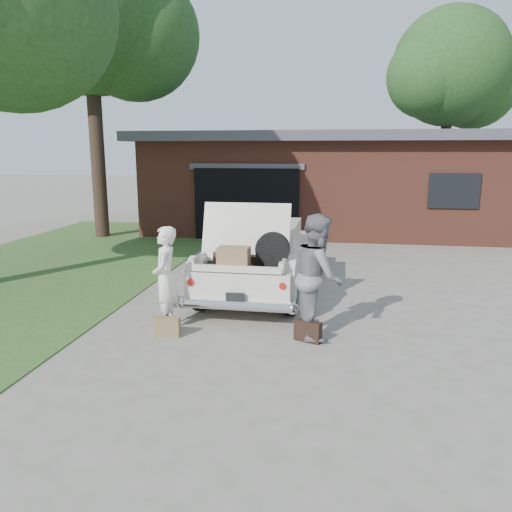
# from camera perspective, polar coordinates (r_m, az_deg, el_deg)

# --- Properties ---
(ground) EXTENTS (90.00, 90.00, 0.00)m
(ground) POSITION_cam_1_polar(r_m,az_deg,el_deg) (7.58, -0.74, -9.10)
(ground) COLOR gray
(ground) RESTS_ON ground
(grass_strip) EXTENTS (6.00, 16.00, 0.02)m
(grass_strip) POSITION_cam_1_polar(r_m,az_deg,el_deg) (12.33, -24.15, -1.81)
(grass_strip) COLOR #2D4C1E
(grass_strip) RESTS_ON ground
(house) EXTENTS (12.80, 7.80, 3.30)m
(house) POSITION_cam_1_polar(r_m,az_deg,el_deg) (18.47, 8.56, 8.58)
(house) COLOR brown
(house) RESTS_ON ground
(tree_back) EXTENTS (6.06, 5.27, 9.60)m
(tree_back) POSITION_cam_1_polar(r_m,az_deg,el_deg) (17.05, -18.35, 24.77)
(tree_back) COLOR #38281E
(tree_back) RESTS_ON ground
(tree_right) EXTENTS (5.68, 4.94, 8.66)m
(tree_right) POSITION_cam_1_polar(r_m,az_deg,el_deg) (24.08, 21.51, 18.82)
(tree_right) COLOR #38281E
(tree_right) RESTS_ON ground
(sedan) EXTENTS (1.83, 4.59, 1.85)m
(sedan) POSITION_cam_1_polar(r_m,az_deg,el_deg) (9.87, 0.33, -0.03)
(sedan) COLOR silver
(sedan) RESTS_ON ground
(woman_left) EXTENTS (0.48, 0.64, 1.60)m
(woman_left) POSITION_cam_1_polar(r_m,az_deg,el_deg) (7.82, -10.33, -2.48)
(woman_left) COLOR white
(woman_left) RESTS_ON ground
(woman_right) EXTENTS (0.84, 1.00, 1.84)m
(woman_right) POSITION_cam_1_polar(r_m,az_deg,el_deg) (7.41, 7.09, -2.24)
(woman_right) COLOR slate
(woman_right) RESTS_ON ground
(suitcase_left) EXTENTS (0.39, 0.13, 0.30)m
(suitcase_left) POSITION_cam_1_polar(r_m,az_deg,el_deg) (7.63, -10.12, -7.97)
(suitcase_left) COLOR olive
(suitcase_left) RESTS_ON ground
(suitcase_right) EXTENTS (0.42, 0.28, 0.31)m
(suitcase_right) POSITION_cam_1_polar(r_m,az_deg,el_deg) (7.36, 5.95, -8.54)
(suitcase_right) COLOR black
(suitcase_right) RESTS_ON ground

